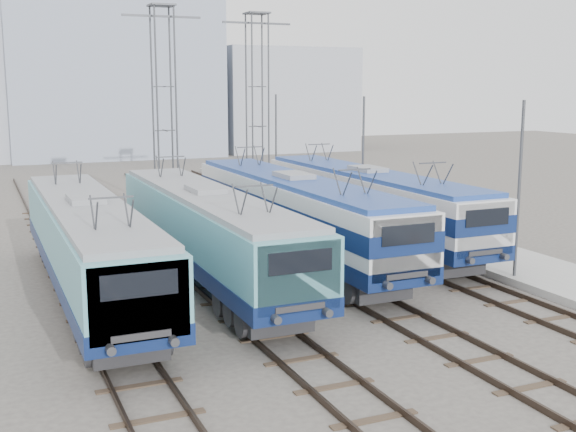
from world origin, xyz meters
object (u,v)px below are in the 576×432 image
at_px(locomotive_center_right, 295,210).
at_px(mast_rear, 276,147).
at_px(locomotive_far_right, 369,199).
at_px(mast_front, 519,194).
at_px(locomotive_far_left, 89,242).
at_px(locomotive_center_left, 208,229).
at_px(mast_mid, 363,163).
at_px(catenary_tower_west, 164,102).
at_px(catenary_tower_east, 257,100).

relative_size(locomotive_center_right, mast_rear, 2.56).
xyz_separation_m(locomotive_far_right, mast_front, (1.85, -8.07, 1.26)).
relative_size(locomotive_far_left, mast_front, 2.47).
bearing_deg(locomotive_far_left, mast_front, -14.64).
height_order(locomotive_center_left, mast_mid, mast_mid).
bearing_deg(locomotive_center_left, catenary_tower_west, 81.70).
relative_size(locomotive_center_left, locomotive_far_right, 0.99).
distance_m(locomotive_center_left, catenary_tower_west, 16.21).
bearing_deg(locomotive_center_right, mast_front, -45.77).
height_order(locomotive_far_left, catenary_tower_east, catenary_tower_east).
xyz_separation_m(locomotive_center_left, locomotive_center_right, (4.50, 1.94, 0.12)).
bearing_deg(mast_front, locomotive_far_right, 102.90).
relative_size(locomotive_center_right, mast_front, 2.56).
bearing_deg(catenary_tower_east, locomotive_far_left, -126.37).
distance_m(catenary_tower_east, mast_front, 22.32).
distance_m(catenary_tower_west, mast_rear, 9.99).
bearing_deg(mast_rear, mast_mid, -90.00).
height_order(catenary_tower_west, mast_front, catenary_tower_west).
relative_size(locomotive_far_right, mast_front, 2.50).
height_order(locomotive_far_left, catenary_tower_west, catenary_tower_west).
bearing_deg(mast_front, catenary_tower_west, 113.27).
bearing_deg(locomotive_far_left, mast_mid, 27.50).
height_order(locomotive_center_right, mast_rear, mast_rear).
height_order(locomotive_far_right, mast_rear, mast_rear).
distance_m(mast_front, mast_rear, 24.00).
distance_m(locomotive_far_left, locomotive_center_right, 9.35).
bearing_deg(catenary_tower_east, locomotive_far_right, -88.97).
bearing_deg(mast_rear, locomotive_center_left, -119.20).
distance_m(locomotive_far_right, mast_mid, 4.52).
height_order(mast_front, mast_mid, same).
relative_size(locomotive_center_left, catenary_tower_west, 1.45).
xyz_separation_m(catenary_tower_west, mast_mid, (8.60, -8.00, -3.14)).
distance_m(locomotive_far_right, mast_front, 8.38).
distance_m(locomotive_center_left, catenary_tower_east, 20.00).
xyz_separation_m(locomotive_far_left, mast_front, (15.35, -4.01, 1.34)).
bearing_deg(locomotive_center_right, mast_mid, 40.77).
bearing_deg(mast_mid, locomotive_center_right, -139.23).
xyz_separation_m(locomotive_center_right, catenary_tower_east, (4.25, 15.48, 4.35)).
height_order(locomotive_center_right, mast_mid, mast_mid).
xyz_separation_m(catenary_tower_east, mast_front, (2.10, -22.00, -3.14)).
relative_size(locomotive_far_left, catenary_tower_west, 1.44).
bearing_deg(catenary_tower_east, locomotive_center_left, -116.67).
distance_m(catenary_tower_west, mast_front, 22.00).
bearing_deg(locomotive_far_right, catenary_tower_east, 91.03).
relative_size(locomotive_center_left, mast_front, 2.48).
xyz_separation_m(locomotive_center_left, locomotive_far_right, (9.00, 3.49, 0.07)).
bearing_deg(mast_mid, locomotive_center_left, -145.65).
xyz_separation_m(catenary_tower_west, mast_front, (8.60, -20.00, -3.14)).
bearing_deg(locomotive_center_left, mast_rear, 60.80).
bearing_deg(mast_front, mast_rear, 90.00).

